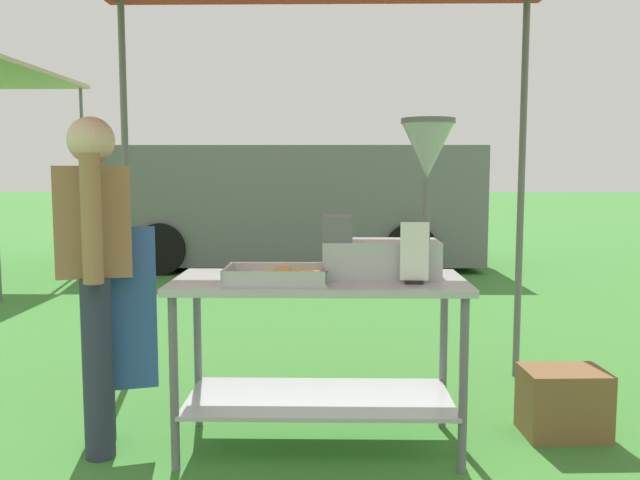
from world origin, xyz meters
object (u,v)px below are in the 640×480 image
Objects in this scene: donut_fryer at (394,218)px; vendor at (97,266)px; supply_crate at (563,402)px; donut_tray at (280,276)px; donut_cart at (319,324)px; menu_sign at (414,257)px; van_grey at (288,204)px.

donut_fryer is 0.47× the size of vendor.
vendor is 3.79× the size of supply_crate.
supply_crate is at bearing 11.25° from donut_tray.
donut_fryer is (0.54, 0.16, 0.26)m from donut_tray.
donut_cart is 0.58m from menu_sign.
supply_crate is at bearing 21.37° from menu_sign.
supply_crate is at bearing 7.95° from donut_cart.
donut_tray is 0.63m from menu_sign.
vendor reaches higher than supply_crate.
donut_cart is at bearing 1.96° from vendor.
vendor is at bearing -94.32° from van_grey.
donut_fryer is at bearing 7.71° from donut_cart.
menu_sign is 0.67× the size of supply_crate.
donut_fryer is 0.27m from menu_sign.
donut_fryer reaches higher than donut_tray.
supply_crate is (1.25, 0.17, -0.44)m from donut_cart.
donut_fryer reaches higher than supply_crate.
supply_crate is at bearing 8.05° from donut_fryer.
donut_tray is (-0.18, -0.11, 0.25)m from donut_cart.
donut_cart is 4.93× the size of menu_sign.
supply_crate is (0.81, 0.32, -0.79)m from menu_sign.
donut_cart reaches higher than supply_crate.
vendor is (-1.50, 0.11, -0.06)m from menu_sign.
donut_cart is 0.63m from donut_fryer.
donut_tray reaches higher than donut_cart.
van_grey is (0.49, 6.47, -0.03)m from vendor.
menu_sign is 0.05× the size of van_grey.
menu_sign is (0.08, -0.19, -0.17)m from donut_fryer.
vendor is 0.30× the size of van_grey.
donut_tray is 1.62m from supply_crate.
menu_sign is at bearing -3.11° from donut_tray.
donut_tray is 0.62× the size of donut_fryer.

